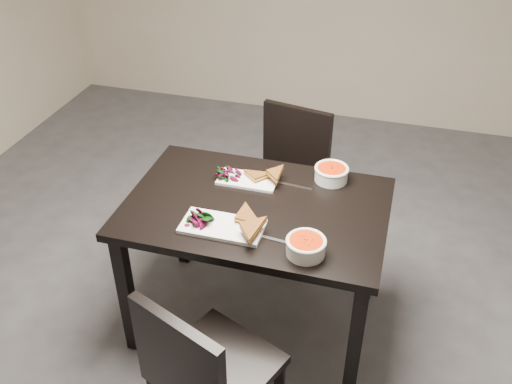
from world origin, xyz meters
TOP-DOWN VIEW (x-y plane):
  - ground at (0.00, 0.00)m, footprint 5.00×5.00m
  - table at (-0.11, 0.01)m, footprint 1.20×0.80m
  - chair_near at (-0.11, -0.74)m, footprint 0.55×0.55m
  - chair_far at (-0.12, 0.73)m, footprint 0.49×0.49m
  - plate_near at (-0.20, -0.20)m, footprint 0.36×0.18m
  - sandwich_near at (-0.14, -0.19)m, footprint 0.19×0.15m
  - salad_near at (-0.30, -0.20)m, footprint 0.11×0.10m
  - soup_bowl_near at (0.18, -0.27)m, footprint 0.17×0.17m
  - cutlery_near at (0.03, -0.22)m, footprint 0.18×0.03m
  - plate_far at (-0.20, 0.18)m, footprint 0.29×0.14m
  - sandwich_far at (-0.14, 0.17)m, footprint 0.18×0.18m
  - salad_far at (-0.30, 0.18)m, footprint 0.09×0.08m
  - soup_bowl_far at (0.19, 0.30)m, footprint 0.17×0.17m
  - cutlery_far at (0.02, 0.20)m, footprint 0.18×0.03m

SIDE VIEW (x-z plane):
  - ground at x=0.00m, z-range 0.00..0.00m
  - chair_near at x=-0.11m, z-range 0.06..0.91m
  - chair_far at x=-0.12m, z-range 0.06..0.91m
  - table at x=-0.11m, z-range 0.28..1.03m
  - cutlery_near at x=0.03m, z-range 0.75..0.75m
  - cutlery_far at x=0.02m, z-range 0.75..0.75m
  - plate_far at x=-0.20m, z-range 0.75..0.76m
  - plate_near at x=-0.20m, z-range 0.75..0.77m
  - salad_far at x=-0.30m, z-range 0.76..0.80m
  - sandwich_far at x=-0.14m, z-range 0.76..0.81m
  - soup_bowl_far at x=0.19m, z-range 0.75..0.83m
  - soup_bowl_near at x=0.18m, z-range 0.75..0.83m
  - salad_near at x=-0.30m, z-range 0.77..0.82m
  - sandwich_near at x=-0.14m, z-range 0.77..0.83m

